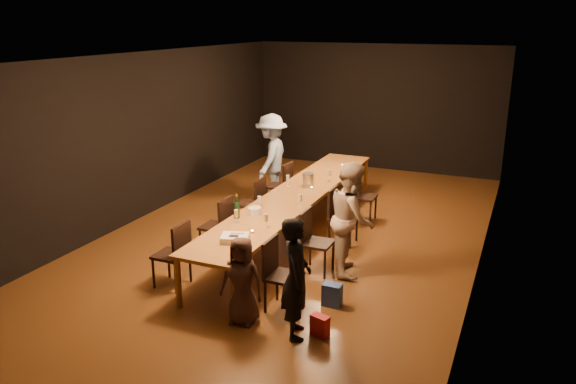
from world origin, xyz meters
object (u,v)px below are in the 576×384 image
at_px(chair_right_3, 364,196).
at_px(woman_tan, 352,218).
at_px(chair_right_0, 284,276).
at_px(chair_right_2, 343,216).
at_px(chair_right_1, 318,242).
at_px(ice_bucket, 308,179).
at_px(chair_left_1, 216,226).
at_px(woman_birthday, 296,278).
at_px(chair_left_2, 251,203).
at_px(table, 296,196).
at_px(birthday_cake, 235,238).
at_px(man_blue, 271,158).
at_px(champagne_bottle, 236,206).
at_px(chair_left_3, 279,185).
at_px(chair_left_0, 171,254).
at_px(plate_stack, 255,211).
at_px(child, 242,281).

relative_size(chair_right_3, woman_tan, 0.56).
relative_size(chair_right_0, chair_right_2, 1.00).
height_order(chair_right_1, ice_bucket, ice_bucket).
relative_size(chair_left_1, woman_birthday, 0.64).
bearing_deg(chair_left_2, table, -90.00).
height_order(chair_right_1, woman_tan, woman_tan).
bearing_deg(table, chair_right_3, 54.69).
bearing_deg(ice_bucket, birthday_cake, -88.67).
distance_m(man_blue, birthday_cake, 4.11).
bearing_deg(chair_right_1, ice_bucket, -154.37).
xyz_separation_m(woman_birthday, birthday_cake, (-1.15, 0.66, 0.06)).
relative_size(table, chair_right_1, 6.45).
bearing_deg(ice_bucket, woman_birthday, -70.65).
height_order(chair_right_3, chair_left_1, same).
height_order(chair_right_2, chair_left_2, same).
xyz_separation_m(man_blue, champagne_bottle, (0.88, -3.09, 0.06)).
relative_size(table, chair_left_3, 6.45).
distance_m(chair_left_0, ice_bucket, 3.10).
bearing_deg(birthday_cake, plate_stack, 82.70).
xyz_separation_m(chair_left_3, ice_bucket, (0.86, -0.65, 0.39)).
xyz_separation_m(chair_right_3, woman_birthday, (0.37, -4.10, 0.26)).
bearing_deg(woman_birthday, champagne_bottle, 22.40).
bearing_deg(man_blue, chair_right_0, 19.93).
height_order(chair_right_1, birthday_cake, chair_right_1).
height_order(chair_left_1, ice_bucket, ice_bucket).
height_order(chair_left_2, ice_bucket, ice_bucket).
height_order(plate_stack, ice_bucket, ice_bucket).
bearing_deg(chair_right_2, birthday_cake, -19.03).
height_order(chair_right_2, birthday_cake, chair_right_2).
relative_size(chair_right_1, champagne_bottle, 2.49).
height_order(chair_right_2, chair_left_3, same).
xyz_separation_m(chair_right_2, ice_bucket, (-0.84, 0.55, 0.39)).
bearing_deg(champagne_bottle, plate_stack, 50.68).
relative_size(chair_right_0, ice_bucket, 4.29).
height_order(chair_left_0, plate_stack, chair_left_0).
relative_size(chair_left_1, ice_bucket, 4.29).
relative_size(woman_birthday, woman_tan, 0.88).
distance_m(chair_right_0, chair_right_3, 3.60).
distance_m(chair_right_3, chair_left_0, 3.98).
bearing_deg(chair_right_2, chair_left_0, -35.31).
relative_size(chair_right_1, chair_right_2, 1.00).
height_order(chair_right_3, woman_tan, woman_tan).
height_order(child, ice_bucket, child).
distance_m(child, ice_bucket, 3.49).
bearing_deg(birthday_cake, ice_bucket, 71.57).
xyz_separation_m(chair_left_0, chair_left_1, (0.00, 1.20, 0.00)).
distance_m(chair_right_3, plate_stack, 2.64).
height_order(chair_right_0, woman_tan, woman_tan).
distance_m(woman_tan, birthday_cake, 1.75).
height_order(chair_left_3, champagne_bottle, champagne_bottle).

